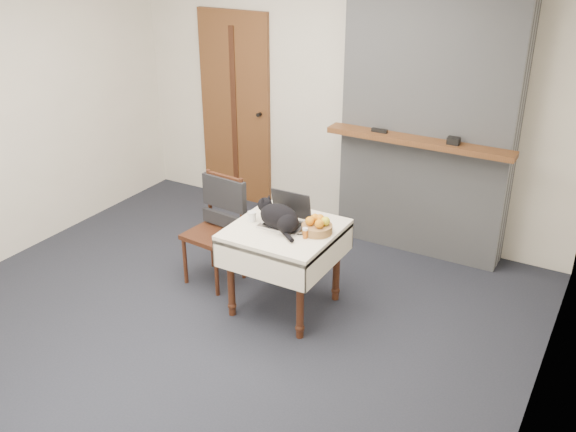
% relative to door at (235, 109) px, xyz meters
% --- Properties ---
extents(ground, '(4.50, 4.50, 0.00)m').
position_rel_door_xyz_m(ground, '(1.20, -1.97, -1.00)').
color(ground, black).
rests_on(ground, ground).
extents(room_shell, '(4.52, 4.01, 2.61)m').
position_rel_door_xyz_m(room_shell, '(1.20, -1.51, 0.76)').
color(room_shell, beige).
rests_on(room_shell, ground).
extents(door, '(0.82, 0.10, 2.00)m').
position_rel_door_xyz_m(door, '(0.00, 0.00, 0.00)').
color(door, brown).
rests_on(door, ground).
extents(chimney, '(1.62, 0.48, 2.60)m').
position_rel_door_xyz_m(chimney, '(2.10, -0.13, 0.30)').
color(chimney, gray).
rests_on(chimney, ground).
extents(side_table, '(0.78, 0.78, 0.70)m').
position_rel_door_xyz_m(side_table, '(1.54, -1.64, -0.41)').
color(side_table, '#381E0F').
rests_on(side_table, ground).
extents(laptop, '(0.33, 0.29, 0.24)m').
position_rel_door_xyz_m(laptop, '(1.52, -1.58, -0.24)').
color(laptop, '#B7B7BC').
rests_on(laptop, side_table).
extents(cat, '(0.43, 0.30, 0.23)m').
position_rel_door_xyz_m(cat, '(1.52, -1.69, -0.20)').
color(cat, black).
rests_on(cat, side_table).
extents(cream_jar, '(0.07, 0.07, 0.07)m').
position_rel_door_xyz_m(cream_jar, '(1.27, -1.67, -0.26)').
color(cream_jar, white).
rests_on(cream_jar, side_table).
extents(pill_bottle, '(0.04, 0.04, 0.08)m').
position_rel_door_xyz_m(pill_bottle, '(1.76, -1.72, -0.26)').
color(pill_bottle, '#B45816').
rests_on(pill_bottle, side_table).
extents(fruit_basket, '(0.23, 0.23, 0.13)m').
position_rel_door_xyz_m(fruit_basket, '(1.79, -1.60, -0.25)').
color(fruit_basket, '#9A653E').
rests_on(fruit_basket, side_table).
extents(desk_clutter, '(0.15, 0.05, 0.01)m').
position_rel_door_xyz_m(desk_clutter, '(1.76, -1.59, -0.30)').
color(desk_clutter, black).
rests_on(desk_clutter, side_table).
extents(chair, '(0.45, 0.44, 0.91)m').
position_rel_door_xyz_m(chair, '(0.83, -1.49, -0.42)').
color(chair, '#381E0F').
rests_on(chair, ground).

